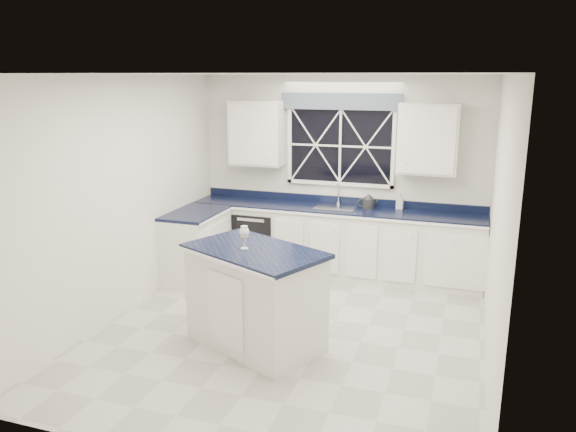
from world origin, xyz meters
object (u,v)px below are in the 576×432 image
(faucet, at_px, (338,194))
(island, at_px, (255,297))
(soap_bottle, at_px, (400,202))
(wine_glass, at_px, (244,233))
(kettle, at_px, (368,202))
(dishwasher, at_px, (260,238))

(faucet, distance_m, island, 2.60)
(faucet, relative_size, soap_bottle, 1.51)
(island, xyz_separation_m, soap_bottle, (1.09, 2.54, 0.53))
(wine_glass, bearing_deg, island, 12.29)
(faucet, relative_size, kettle, 1.09)
(wine_glass, distance_m, soap_bottle, 2.83)
(dishwasher, xyz_separation_m, island, (0.86, -2.32, 0.10))
(faucet, distance_m, wine_glass, 2.56)
(dishwasher, bearing_deg, island, -69.66)
(kettle, bearing_deg, wine_glass, -123.20)
(kettle, xyz_separation_m, soap_bottle, (0.41, 0.12, 0.01))
(soap_bottle, bearing_deg, dishwasher, -173.65)
(kettle, distance_m, soap_bottle, 0.42)
(soap_bottle, bearing_deg, faucet, -178.49)
(faucet, xyz_separation_m, kettle, (0.44, -0.09, -0.07))
(dishwasher, height_order, soap_bottle, soap_bottle)
(faucet, bearing_deg, island, -95.41)
(faucet, distance_m, kettle, 0.45)
(kettle, xyz_separation_m, wine_glass, (-0.78, -2.45, 0.15))
(island, distance_m, soap_bottle, 2.81)
(wine_glass, xyz_separation_m, soap_bottle, (1.18, 2.56, -0.14))
(faucet, relative_size, wine_glass, 1.31)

